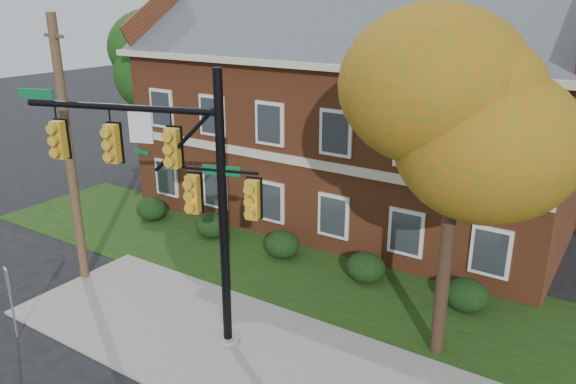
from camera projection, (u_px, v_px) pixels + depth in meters
The scene contains 15 objects.
ground at pixel (205, 365), 15.14m from camera, with size 120.00×120.00×0.00m, color black.
sidewalk at pixel (229, 346), 15.92m from camera, with size 14.00×5.00×0.08m, color gray.
grass_strip at pixel (318, 277), 19.87m from camera, with size 30.00×6.00×0.04m, color #193811.
apartment_building at pixel (350, 107), 24.00m from camera, with size 18.80×8.80×9.74m.
hedge_far_left at pixel (151, 209), 24.93m from camera, with size 1.40×1.26×1.05m, color black.
hedge_left at pixel (212, 225), 23.12m from camera, with size 1.40×1.26×1.05m, color black.
hedge_center at pixel (282, 244), 21.30m from camera, with size 1.40×1.26×1.05m, color black.
hedge_right at pixel (366, 267), 19.48m from camera, with size 1.40×1.26×1.05m, color black.
hedge_far_right at pixel (466, 295), 17.67m from camera, with size 1.40×1.26×1.05m, color black.
tree_near_right at pixel (467, 118), 13.31m from camera, with size 4.50×4.25×8.58m.
tree_left_rear at pixel (165, 56), 27.61m from camera, with size 5.40×5.10×8.88m.
tree_far_rear at pixel (448, 10), 28.24m from camera, with size 6.84×6.46×11.52m.
traffic_signal at pixel (173, 179), 14.91m from camera, with size 6.70×2.31×7.78m.
utility_pole at pixel (69, 153), 18.39m from camera, with size 1.38×0.45×8.99m.
sign_post at pixel (9, 291), 15.92m from camera, with size 0.32×0.14×2.21m.
Camera 1 is at (8.88, -9.47, 9.36)m, focal length 35.00 mm.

